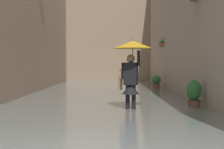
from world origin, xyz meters
TOP-DOWN VIEW (x-y plane):
  - ground_plane at (0.00, -10.56)m, footprint 60.00×60.00m
  - flood_water at (0.00, -10.56)m, footprint 7.08×27.12m
  - building_facade_far at (0.00, -22.02)m, footprint 9.88×1.80m
  - person_wading at (-0.92, -5.33)m, footprint 1.12×1.12m
  - potted_plant_mid_left at (-2.69, -13.84)m, footprint 0.47×0.47m
  - potted_plant_near_left at (-2.82, -5.82)m, footprint 0.44×0.44m

SIDE VIEW (x-z plane):
  - ground_plane at x=0.00m, z-range 0.00..0.00m
  - flood_water at x=0.00m, z-range 0.00..0.17m
  - potted_plant_mid_left at x=-2.69m, z-range 0.03..0.88m
  - potted_plant_near_left at x=-2.82m, z-range 0.04..1.01m
  - person_wading at x=-0.92m, z-range 0.48..2.67m
  - building_facade_far at x=0.00m, z-range 0.00..12.01m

